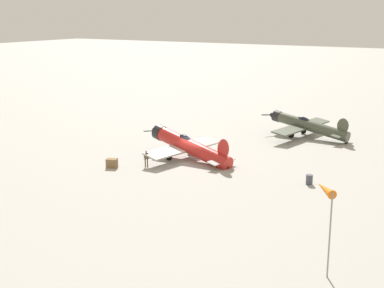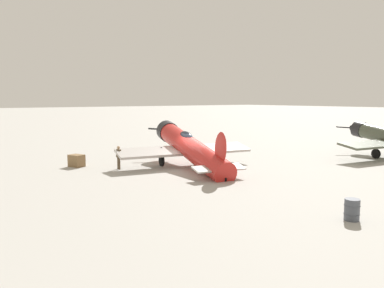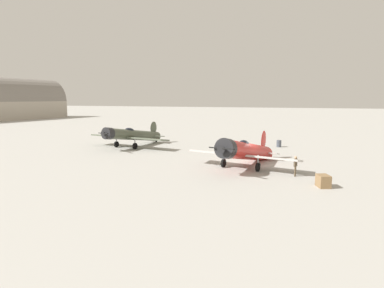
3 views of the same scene
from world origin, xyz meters
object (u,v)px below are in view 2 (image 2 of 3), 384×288
(equipment_crate, at_px, (77,161))
(airplane_foreground, at_px, (189,148))
(ground_crew_mechanic, at_px, (119,155))
(fuel_drum, at_px, (352,210))

(equipment_crate, bearing_deg, airplane_foreground, 142.28)
(ground_crew_mechanic, height_order, equipment_crate, ground_crew_mechanic)
(airplane_foreground, bearing_deg, fuel_drum, -175.44)
(ground_crew_mechanic, xyz_separation_m, equipment_crate, (2.10, -2.85, -0.57))
(equipment_crate, height_order, fuel_drum, fuel_drum)
(equipment_crate, relative_size, fuel_drum, 1.42)
(fuel_drum, bearing_deg, airplane_foreground, -96.84)
(airplane_foreground, bearing_deg, equipment_crate, 63.69)
(ground_crew_mechanic, bearing_deg, equipment_crate, -47.77)
(airplane_foreground, height_order, equipment_crate, airplane_foreground)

